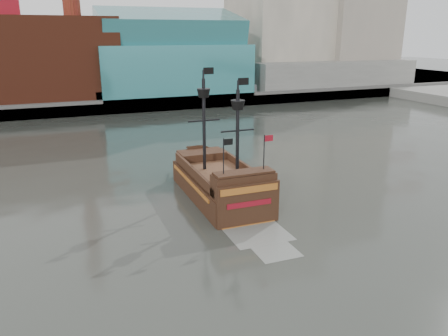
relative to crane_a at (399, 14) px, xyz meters
name	(u,v)px	position (x,y,z in m)	size (l,w,h in m)	color
ground	(328,285)	(-78.63, -82.00, -19.11)	(400.00, 400.00, 0.00)	#242722
promenade_far	(109,89)	(-78.63, 10.00, -18.11)	(220.00, 60.00, 2.00)	slate
seawall	(131,106)	(-78.63, -19.50, -17.81)	(220.00, 1.00, 2.60)	#4C4C49
crane_a	(399,14)	(0.00, 0.00, 0.00)	(22.50, 4.00, 32.25)	slate
crane_b	(398,28)	(9.60, 10.00, -3.54)	(19.10, 4.00, 26.25)	slate
pirate_ship	(220,186)	(-79.31, -66.47, -18.01)	(5.39, 16.32, 12.16)	black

